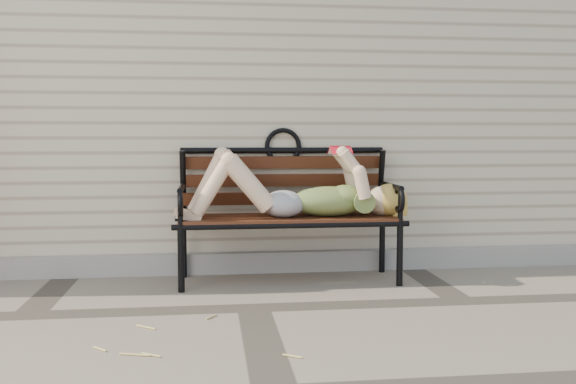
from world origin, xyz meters
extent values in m
plane|color=#776C5B|center=(0.00, 0.00, 0.00)|extent=(80.00, 80.00, 0.00)
cube|color=beige|center=(0.00, 3.00, 1.50)|extent=(8.00, 4.00, 3.00)
cube|color=gray|center=(0.00, 0.97, 0.07)|extent=(8.00, 0.10, 0.15)
cylinder|color=black|center=(-0.43, 0.44, 0.22)|extent=(0.04, 0.04, 0.43)
cylinder|color=black|center=(-0.43, 0.87, 0.22)|extent=(0.04, 0.04, 0.43)
cylinder|color=black|center=(1.00, 0.44, 0.22)|extent=(0.04, 0.04, 0.43)
cylinder|color=black|center=(1.00, 0.87, 0.22)|extent=(0.04, 0.04, 0.43)
cube|color=#522715|center=(0.28, 0.65, 0.43)|extent=(1.47, 0.47, 0.03)
cylinder|color=black|center=(0.28, 0.44, 0.41)|extent=(1.54, 0.04, 0.04)
cylinder|color=black|center=(0.28, 0.87, 0.41)|extent=(1.54, 0.04, 0.04)
torus|color=black|center=(0.28, 0.98, 0.92)|extent=(0.27, 0.03, 0.27)
ellipsoid|color=#093141|center=(0.55, 0.62, 0.55)|extent=(0.52, 0.30, 0.20)
ellipsoid|color=#093141|center=(0.67, 0.62, 0.58)|extent=(0.25, 0.29, 0.15)
ellipsoid|color=#A2A2A6|center=(0.25, 0.62, 0.54)|extent=(0.29, 0.33, 0.18)
sphere|color=beige|center=(0.93, 0.62, 0.55)|extent=(0.21, 0.21, 0.21)
ellipsoid|color=#DAAC52|center=(0.98, 0.62, 0.55)|extent=(0.24, 0.25, 0.22)
cube|color=red|center=(0.63, 0.62, 0.92)|extent=(0.14, 0.02, 0.02)
cube|color=white|center=(0.63, 0.58, 0.89)|extent=(0.14, 0.08, 0.05)
cube|color=white|center=(0.63, 0.66, 0.89)|extent=(0.14, 0.08, 0.05)
cube|color=red|center=(0.63, 0.58, 0.89)|extent=(0.14, 0.09, 0.05)
cube|color=red|center=(0.63, 0.67, 0.89)|extent=(0.14, 0.09, 0.05)
cylinder|color=#DEC56C|center=(-1.21, -0.34, 0.01)|extent=(0.07, 0.17, 0.01)
cylinder|color=#DEC56C|center=(0.14, -0.22, 0.01)|extent=(0.08, 0.18, 0.01)
cylinder|color=#DEC56C|center=(-0.03, -0.58, 0.01)|extent=(0.07, 0.18, 0.01)
camera|label=1|loc=(-0.25, -3.62, 0.99)|focal=40.00mm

